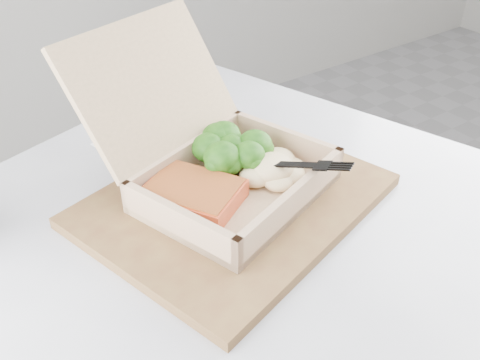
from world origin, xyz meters
TOP-DOWN VIEW (x-y plane):
  - cafe_table at (-0.70, 0.55)m, footprint 0.90×0.90m
  - serving_tray at (-0.69, 0.58)m, footprint 0.43×0.38m
  - takeout_container at (-0.70, 0.62)m, footprint 0.31×0.35m
  - salmon_fillet at (-0.74, 0.58)m, footprint 0.13×0.14m
  - broccoli_pile at (-0.66, 0.62)m, footprint 0.11×0.11m
  - mashed_potatoes at (-0.63, 0.57)m, footprint 0.10×0.08m
  - plastic_fork at (-0.64, 0.58)m, footprint 0.09×0.15m
  - receipt at (-0.74, 0.78)m, footprint 0.09×0.14m

SIDE VIEW (x-z plane):
  - cafe_table at x=-0.70m, z-range 0.17..0.87m
  - receipt at x=-0.74m, z-range 0.70..0.70m
  - serving_tray at x=-0.69m, z-range 0.70..0.72m
  - salmon_fillet at x=-0.74m, z-range 0.73..0.75m
  - mashed_potatoes at x=-0.63m, z-range 0.73..0.76m
  - broccoli_pile at x=-0.66m, z-range 0.73..0.77m
  - plastic_fork at x=-0.64m, z-range 0.74..0.77m
  - takeout_container at x=-0.70m, z-range 0.67..0.86m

